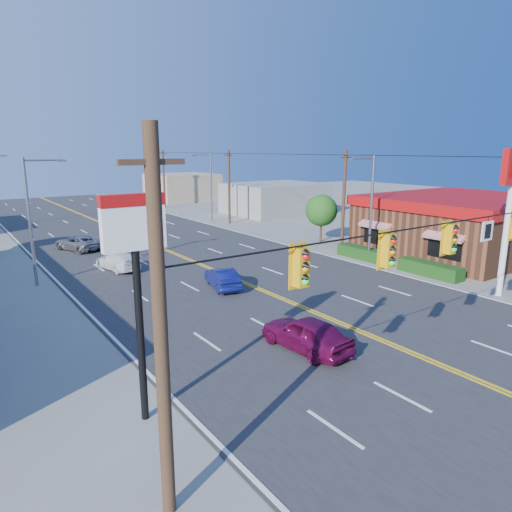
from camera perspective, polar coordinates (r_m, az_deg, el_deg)
ground at (r=19.83m, az=23.57°, el=-13.19°), size 160.00×160.00×0.00m
road at (r=33.82m, az=-6.48°, el=-1.30°), size 20.00×120.00×0.06m
signal_span at (r=18.19m, az=24.78°, el=0.68°), size 24.32×0.34×9.00m
kfc at (r=41.62m, az=24.24°, el=3.65°), size 16.30×12.40×4.70m
kfc_pylon at (r=29.66m, az=29.28°, el=6.88°), size 2.20×0.36×8.50m
pizza_hut_sign at (r=13.98m, az=-14.79°, el=-0.75°), size 1.90×0.30×6.85m
streetlight_se at (r=35.12m, az=14.03°, el=6.38°), size 2.55×0.25×8.00m
streetlight_ne at (r=53.88m, az=-5.81°, el=8.95°), size 2.55×0.25×8.00m
streetlight_sw at (r=31.40m, az=-26.14°, el=4.66°), size 2.55×0.25×8.00m
utility_pole_near at (r=38.87m, az=10.90°, el=6.69°), size 0.28×0.28×8.40m
utility_pole_mid at (r=52.90m, az=-3.38°, el=8.57°), size 0.28×0.28×8.40m
utility_pole_far at (r=68.81m, az=-11.45°, el=9.40°), size 0.28×0.28×8.40m
tree_kfc_rear at (r=42.75m, az=8.18°, el=5.66°), size 2.94×2.94×4.41m
bld_east_mid at (r=61.96m, az=2.44°, el=7.21°), size 12.00×10.00×4.00m
bld_east_far at (r=79.05m, az=-9.22°, el=8.50°), size 10.00×10.00×4.40m
car_magenta at (r=19.83m, az=6.28°, el=-9.76°), size 2.09×4.46×1.48m
car_blue at (r=28.33m, az=-4.24°, el=-2.85°), size 2.25×4.05×1.27m
car_white at (r=34.04m, az=-16.87°, el=-0.67°), size 2.40×4.50×1.24m
car_silver at (r=41.66m, az=-21.36°, el=1.48°), size 3.53×5.02×1.27m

